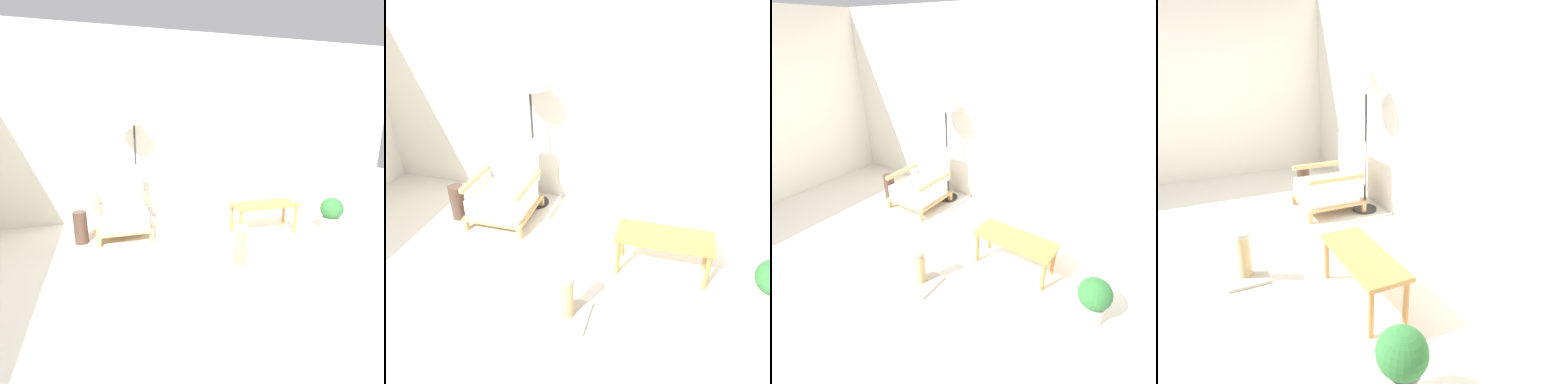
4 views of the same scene
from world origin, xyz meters
TOP-DOWN VIEW (x-y plane):
  - ground_plane at (0.00, 0.00)m, footprint 14.00×14.00m
  - wall_back at (0.00, 2.28)m, footprint 8.00×0.06m
  - armchair at (-0.83, 1.66)m, footprint 0.69×0.73m
  - floor_lamp at (-0.60, 2.00)m, footprint 0.40×0.40m
  - coffee_table at (0.98, 1.16)m, footprint 0.88×0.36m
  - vase at (-1.36, 1.47)m, footprint 0.17×0.17m
  - potted_plant at (1.88, 0.94)m, footprint 0.30×0.30m
  - scratching_post at (0.29, 0.39)m, footprint 0.35×0.35m

SIDE VIEW (x-z plane):
  - ground_plane at x=0.00m, z-range 0.00..0.00m
  - scratching_post at x=0.29m, z-range -0.08..0.36m
  - vase at x=-1.36m, z-range 0.00..0.41m
  - potted_plant at x=1.88m, z-range 0.03..0.50m
  - armchair at x=-0.83m, z-range -0.12..0.76m
  - coffee_table at x=0.98m, z-range 0.14..0.56m
  - wall_back at x=0.00m, z-range 0.00..2.70m
  - floor_lamp at x=-0.60m, z-range 0.62..2.32m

